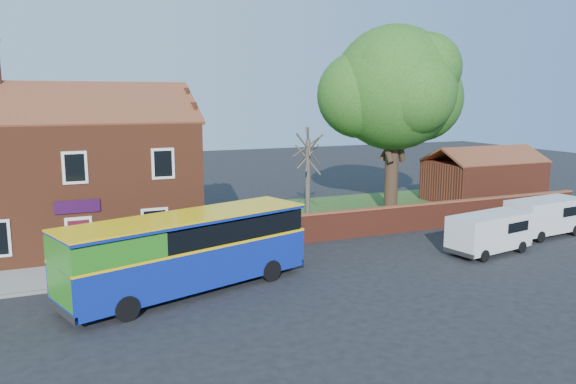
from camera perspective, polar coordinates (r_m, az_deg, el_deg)
name	(u,v)px	position (r m, az deg, el deg)	size (l,w,h in m)	color
ground	(279,296)	(22.64, -0.90, -10.48)	(120.00, 120.00, 0.00)	black
pavement	(83,274)	(26.60, -20.08, -7.85)	(18.00, 3.50, 0.12)	gray
kerb	(86,286)	(24.93, -19.85, -8.98)	(18.00, 0.15, 0.14)	slate
grass_strip	(381,210)	(39.63, 9.43, -1.78)	(26.00, 12.00, 0.04)	#426B28
shop_building	(72,181)	(31.50, -21.08, 1.02)	(12.30, 8.13, 10.50)	brown
boundary_wall	(436,215)	(34.68, 14.80, -2.27)	(22.00, 0.38, 1.60)	maroon
outbuilding	(484,180)	(44.81, 19.24, 1.19)	(8.20, 5.06, 4.17)	maroon
bus	(181,250)	(22.78, -10.80, -5.81)	(10.61, 5.70, 3.14)	#0E249A
van_near	(490,232)	(29.94, 19.80, -3.80)	(4.81, 2.59, 2.00)	silver
van_far	(545,215)	(34.88, 24.66, -2.17)	(4.95, 2.42, 2.10)	silver
large_tree	(393,92)	(37.65, 10.65, 9.95)	(10.13, 8.01, 12.35)	black
bare_tree	(308,177)	(34.35, 2.02, 1.51)	(2.14, 2.55, 5.70)	#4C4238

